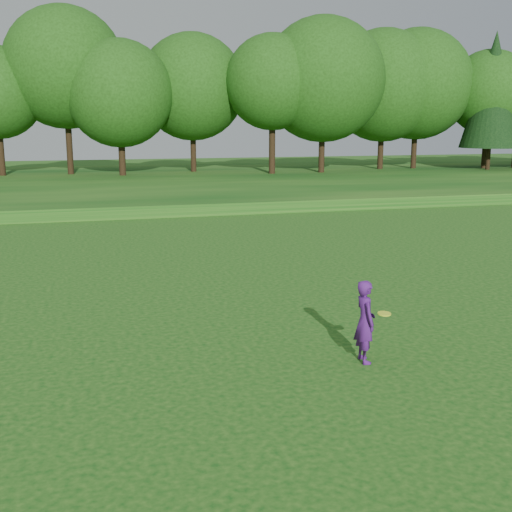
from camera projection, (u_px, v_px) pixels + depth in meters
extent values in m
plane|color=#0D4511|center=(301.00, 354.00, 12.54)|extent=(140.00, 140.00, 0.00)
cube|color=#0D4511|center=(136.00, 183.00, 44.52)|extent=(130.00, 30.00, 0.60)
cube|color=gray|center=(164.00, 215.00, 31.38)|extent=(130.00, 1.60, 0.04)
imported|color=#4F1971|center=(365.00, 321.00, 12.02)|extent=(0.42, 0.60, 1.58)
cylinder|color=#D6ED25|center=(384.00, 314.00, 11.60)|extent=(0.25, 0.25, 0.04)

